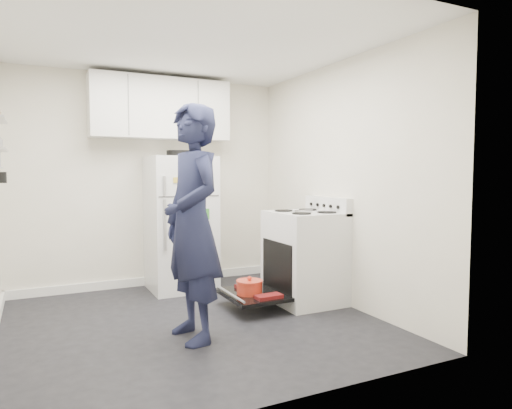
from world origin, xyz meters
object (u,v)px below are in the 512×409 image
person (192,223)px  refrigerator (181,223)px  electric_range (304,258)px  open_oven_door (252,292)px

person → refrigerator: bearing=160.8°
electric_range → person: 1.55m
electric_range → refrigerator: (-1.00, 1.10, 0.31)m
open_oven_door → electric_range: bearing=0.8°
open_oven_door → person: size_ratio=0.37×
refrigerator → open_oven_door: bearing=-70.5°
open_oven_door → person: 1.21m
open_oven_door → refrigerator: (-0.39, 1.11, 0.60)m
open_oven_door → person: person is taller
open_oven_door → refrigerator: size_ratio=0.43×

